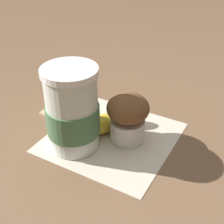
{
  "coord_description": "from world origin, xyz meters",
  "views": [
    {
      "loc": [
        -0.35,
        -0.28,
        0.35
      ],
      "look_at": [
        0.0,
        0.0,
        0.05
      ],
      "focal_mm": 50.0,
      "sensor_mm": 36.0,
      "label": 1
    }
  ],
  "objects_px": {
    "coffee_cup": "(72,112)",
    "sugar_packet": "(54,109)",
    "banana": "(104,126)",
    "muffin": "(128,116)"
  },
  "relations": [
    {
      "from": "coffee_cup",
      "to": "banana",
      "type": "distance_m",
      "value": 0.08
    },
    {
      "from": "muffin",
      "to": "sugar_packet",
      "type": "relative_size",
      "value": 1.76
    },
    {
      "from": "coffee_cup",
      "to": "banana",
      "type": "height_order",
      "value": "coffee_cup"
    },
    {
      "from": "coffee_cup",
      "to": "banana",
      "type": "bearing_deg",
      "value": -20.56
    },
    {
      "from": "coffee_cup",
      "to": "sugar_packet",
      "type": "relative_size",
      "value": 2.91
    },
    {
      "from": "banana",
      "to": "sugar_packet",
      "type": "relative_size",
      "value": 3.33
    },
    {
      "from": "banana",
      "to": "sugar_packet",
      "type": "height_order",
      "value": "banana"
    },
    {
      "from": "banana",
      "to": "sugar_packet",
      "type": "distance_m",
      "value": 0.13
    },
    {
      "from": "coffee_cup",
      "to": "sugar_packet",
      "type": "bearing_deg",
      "value": 65.76
    },
    {
      "from": "muffin",
      "to": "sugar_packet",
      "type": "height_order",
      "value": "muffin"
    }
  ]
}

